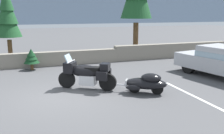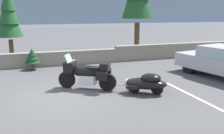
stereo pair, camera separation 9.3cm
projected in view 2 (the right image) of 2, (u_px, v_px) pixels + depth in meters
ground_plane at (61, 96)px, 8.93m from camera, size 80.00×80.00×0.00m
stone_guard_wall at (45, 58)px, 13.85m from camera, size 24.00×0.53×0.93m
touring_motorcycle at (87, 73)px, 9.61m from camera, size 2.01×1.48×1.33m
car_shaped_trailer at (146, 83)px, 9.11m from camera, size 2.04×1.50×0.76m
pine_tree_secondary at (8, 13)px, 14.62m from camera, size 1.50×1.50×4.54m
pine_sapling_near at (32, 57)px, 12.90m from camera, size 0.79×0.79×1.09m
parking_stripe_marker at (193, 96)px, 8.92m from camera, size 0.12×3.60×0.01m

